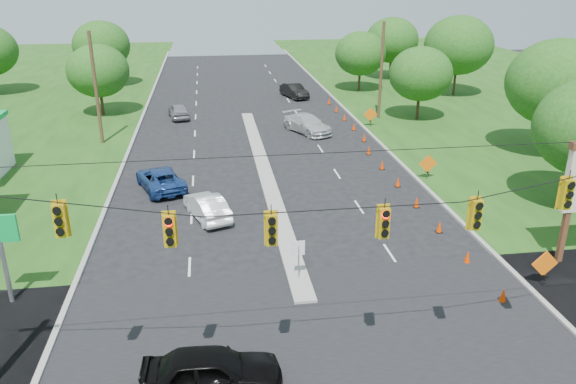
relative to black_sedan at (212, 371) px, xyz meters
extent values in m
plane|color=black|center=(4.04, 0.72, -0.81)|extent=(160.00, 160.00, 0.00)
cube|color=black|center=(4.04, 0.72, -0.81)|extent=(160.00, 14.00, 0.02)
cube|color=gray|center=(-6.06, 30.72, -0.81)|extent=(0.25, 110.00, 0.16)
cube|color=gray|center=(14.14, 30.72, -0.81)|extent=(0.25, 110.00, 0.16)
cube|color=gray|center=(4.04, 21.72, -0.81)|extent=(1.00, 34.00, 0.18)
cylinder|color=gray|center=(4.04, 6.72, 0.09)|extent=(0.06, 0.06, 1.80)
cube|color=white|center=(4.04, 6.72, 0.89)|extent=(0.55, 0.04, 0.70)
cylinder|color=black|center=(4.04, -0.28, 6.19)|extent=(24.00, 0.04, 0.04)
cube|color=gold|center=(-3.96, -0.28, 5.94)|extent=(0.34, 0.24, 1.00)
cube|color=gold|center=(-0.96, -0.28, 5.42)|extent=(0.34, 0.24, 1.00)
cube|color=gold|center=(2.04, -0.28, 5.24)|extent=(0.34, 0.24, 1.00)
cube|color=gold|center=(5.54, -0.28, 5.24)|extent=(0.34, 0.24, 1.00)
cube|color=gold|center=(8.54, -0.28, 5.33)|extent=(0.34, 0.24, 1.00)
cube|color=gold|center=(11.54, -0.28, 5.86)|extent=(0.34, 0.24, 1.00)
cylinder|color=#422D1C|center=(-8.46, 30.72, 3.69)|extent=(0.28, 0.28, 9.00)
cylinder|color=#422D1C|center=(16.54, 35.72, 3.69)|extent=(0.28, 0.28, 9.00)
cylinder|color=gray|center=(-8.46, 6.72, 1.19)|extent=(0.20, 0.20, 4.00)
cube|color=#59331E|center=(16.94, 6.72, 1.39)|extent=(0.25, 0.25, 4.40)
cone|color=#E13300|center=(12.45, 3.72, -0.46)|extent=(0.32, 0.32, 0.70)
cone|color=#E13300|center=(12.45, 7.22, -0.46)|extent=(0.32, 0.32, 0.70)
cone|color=#E13300|center=(12.45, 10.72, -0.46)|extent=(0.32, 0.32, 0.70)
cone|color=#E13300|center=(12.45, 14.22, -0.46)|extent=(0.32, 0.32, 0.70)
cone|color=#E13300|center=(12.45, 17.72, -0.46)|extent=(0.32, 0.32, 0.70)
cone|color=#E13300|center=(12.45, 21.22, -0.46)|extent=(0.32, 0.32, 0.70)
cone|color=#E13300|center=(12.45, 24.72, -0.46)|extent=(0.32, 0.32, 0.70)
cone|color=#E13300|center=(13.05, 28.22, -0.46)|extent=(0.32, 0.32, 0.70)
cone|color=#E13300|center=(13.05, 31.72, -0.46)|extent=(0.32, 0.32, 0.70)
cone|color=#E13300|center=(13.05, 35.22, -0.46)|extent=(0.32, 0.32, 0.70)
cone|color=#E13300|center=(13.05, 38.72, -0.46)|extent=(0.32, 0.32, 0.70)
cone|color=#E13300|center=(13.05, 42.22, -0.46)|extent=(0.32, 0.32, 0.70)
cube|color=black|center=(14.84, 4.72, -0.26)|extent=(0.06, 0.58, 0.26)
cube|color=black|center=(14.84, 4.72, -0.26)|extent=(0.06, 0.58, 0.26)
cube|color=orange|center=(14.84, 4.72, 0.34)|extent=(1.27, 0.05, 1.27)
cube|color=black|center=(14.84, 18.72, -0.26)|extent=(0.06, 0.58, 0.26)
cube|color=black|center=(14.84, 18.72, -0.26)|extent=(0.06, 0.58, 0.26)
cube|color=orange|center=(14.84, 18.72, 0.34)|extent=(1.27, 0.05, 1.27)
cube|color=black|center=(14.84, 32.72, -0.26)|extent=(0.06, 0.58, 0.26)
cube|color=black|center=(14.84, 32.72, -0.26)|extent=(0.06, 0.58, 0.26)
cube|color=orange|center=(14.84, 32.72, 0.34)|extent=(1.27, 0.05, 1.27)
cylinder|color=black|center=(-9.96, 40.72, 0.45)|extent=(0.28, 0.28, 2.52)
ellipsoid|color=#194C14|center=(-9.96, 40.72, 3.53)|extent=(5.88, 5.88, 5.04)
cylinder|color=black|center=(-11.96, 55.72, 0.63)|extent=(0.28, 0.28, 2.88)
ellipsoid|color=#194C14|center=(-11.96, 55.72, 4.15)|extent=(6.72, 6.72, 5.76)
cylinder|color=black|center=(26.04, 22.72, 0.81)|extent=(0.28, 0.28, 3.24)
ellipsoid|color=#194C14|center=(26.04, 22.72, 4.77)|extent=(7.56, 7.56, 6.48)
cylinder|color=black|center=(20.04, 34.72, 0.45)|extent=(0.28, 0.28, 2.52)
ellipsoid|color=#194C14|center=(20.04, 34.72, 3.53)|extent=(5.88, 5.88, 5.04)
cylinder|color=black|center=(28.04, 44.72, 0.81)|extent=(0.28, 0.28, 3.24)
ellipsoid|color=#194C14|center=(28.04, 44.72, 4.77)|extent=(7.56, 7.56, 6.48)
cylinder|color=black|center=(24.04, 55.72, 0.63)|extent=(0.28, 0.28, 2.88)
ellipsoid|color=#194C14|center=(24.04, 55.72, 4.15)|extent=(6.72, 6.72, 5.76)
cylinder|color=black|center=(18.04, 48.72, 0.45)|extent=(0.28, 0.28, 2.52)
ellipsoid|color=#194C14|center=(18.04, 48.72, 3.53)|extent=(5.88, 5.88, 5.04)
imported|color=black|center=(0.00, 0.00, 0.00)|extent=(4.80, 2.07, 1.61)
imported|color=white|center=(-0.04, 14.46, -0.09)|extent=(2.86, 4.60, 1.43)
imported|color=navy|center=(-3.00, 19.49, -0.10)|extent=(3.85, 5.56, 1.41)
imported|color=#B3B3B5|center=(8.84, 31.64, -0.03)|extent=(4.23, 5.80, 1.56)
imported|color=gray|center=(-2.54, 38.47, -0.10)|extent=(2.37, 4.40, 1.42)
imported|color=black|center=(9.92, 46.17, -0.04)|extent=(2.90, 4.93, 1.54)
camera|label=1|loc=(0.37, -15.47, 12.53)|focal=35.00mm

